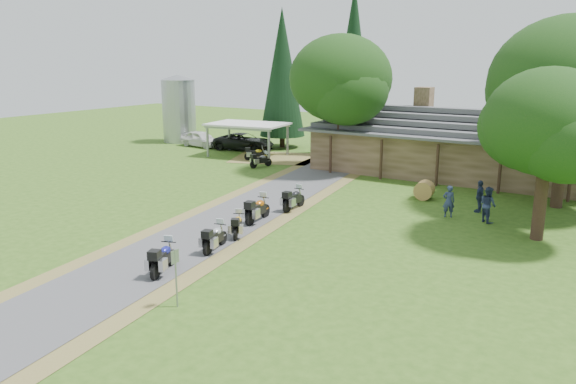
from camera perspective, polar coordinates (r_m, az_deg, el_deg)
The scene contains 24 objects.
ground at distance 25.36m, azimuth -12.58°, elevation -6.14°, with size 120.00×120.00×0.00m, color #325618.
driveway at distance 28.48m, azimuth -7.67°, elevation -3.73°, with size 46.00×46.00×0.00m, color #4C4C4F.
lodge at distance 42.72m, azimuth 16.82°, elevation 4.96°, with size 21.40×9.40×4.90m, color brown, non-canonical shape.
silo at distance 58.23m, azimuth -11.02°, elevation 8.33°, with size 3.31×3.31×6.72m, color gray.
carport at distance 49.14m, azimuth -4.10°, elevation 5.34°, with size 6.55×4.37×2.84m, color silver, non-canonical shape.
car_white_sedan at distance 54.72m, azimuth -8.85°, elevation 5.56°, with size 5.76×2.43×1.92m, color silver.
car_dark_suv at distance 52.25m, azimuth -4.50°, elevation 5.55°, with size 6.11×2.60×2.34m, color black.
motorcycle_row_a at distance 23.00m, azimuth -12.56°, elevation -6.41°, with size 1.99×0.65×1.36m, color navy, non-canonical shape.
motorcycle_row_b at distance 25.20m, azimuth -7.42°, elevation -4.48°, with size 1.89×0.62×1.30m, color #A3A6AB, non-canonical shape.
motorcycle_row_c at distance 27.07m, azimuth -5.15°, elevation -3.25°, with size 1.76×0.57×1.20m, color gold, non-canonical shape.
motorcycle_row_d at distance 29.30m, azimuth -3.09°, elevation -1.66°, with size 2.12×0.69×1.45m, color #B85B0F, non-canonical shape.
motorcycle_row_e at distance 31.61m, azimuth 0.61°, elevation -0.61°, with size 1.96×0.64×1.34m, color black, non-canonical shape.
motorcycle_carport_a at distance 47.01m, azimuth -3.25°, elevation 3.97°, with size 1.76×0.58×1.21m, color gold, non-canonical shape.
motorcycle_carport_b at distance 43.98m, azimuth -2.77°, elevation 3.32°, with size 1.79×0.58×1.22m, color slate, non-canonical shape.
person_a at distance 31.23m, azimuth 16.03°, elevation -0.65°, with size 0.58×0.42×2.05m, color navy.
person_b at distance 30.88m, azimuth 19.68°, elevation -0.91°, with size 0.63×0.45×2.22m, color navy.
person_c at distance 32.76m, azimuth 18.92°, elevation -0.15°, with size 0.60×0.43×2.11m, color navy.
hay_bale at distance 34.96m, azimuth 13.68°, elevation 0.19°, with size 1.12×1.12×1.02m, color #A97B3E.
sign_post at distance 19.73m, azimuth -11.30°, elevation -8.60°, with size 0.38×0.06×2.10m, color gray, non-canonical shape.
oak_lodge_left at distance 42.03m, azimuth 5.33°, elevation 9.61°, with size 7.53×7.53×11.12m, color #123911, non-canonical shape.
oak_lodge_right at distance 34.88m, azimuth 26.49°, elevation 7.63°, with size 8.71×8.71×11.31m, color #123911, non-canonical shape.
oak_driveway at distance 28.20m, azimuth 24.77°, elevation 4.32°, with size 5.82×5.82×8.97m, color #123911, non-canonical shape.
cedar_near at distance 49.48m, azimuth 6.61°, elevation 12.12°, with size 3.93×3.93×14.50m, color black.
cedar_far at distance 53.32m, azimuth -0.60°, elevation 11.44°, with size 4.26×4.26×12.90m, color black.
Camera 1 is at (16.99, -16.85, 8.39)m, focal length 35.00 mm.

